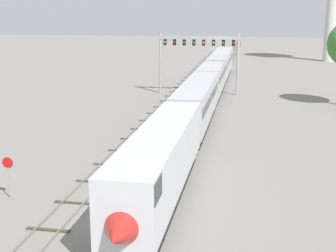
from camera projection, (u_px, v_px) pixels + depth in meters
name	position (u px, v px, depth m)	size (l,w,h in m)	color
ground_plane	(117.00, 220.00, 28.74)	(400.00, 400.00, 0.00)	gray
track_main	(220.00, 80.00, 85.79)	(2.60, 200.00, 0.16)	slate
track_near	(171.00, 99.00, 67.59)	(2.60, 160.00, 0.16)	slate
passenger_train	(207.00, 88.00, 60.76)	(3.04, 81.81, 4.80)	silver
signal_gantry	(199.00, 50.00, 70.16)	(12.10, 0.49, 8.91)	#999BA0
stop_sign	(8.00, 172.00, 31.70)	(0.76, 0.08, 2.88)	gray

